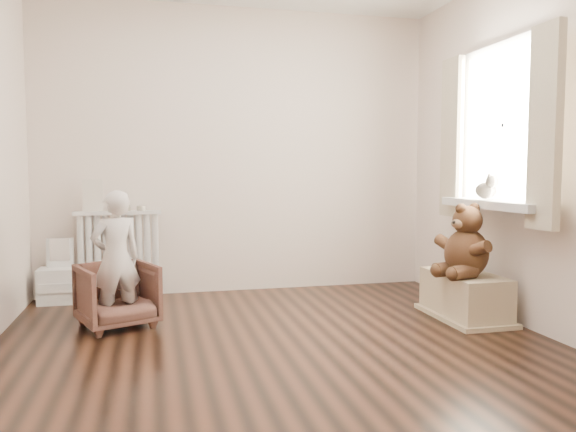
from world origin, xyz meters
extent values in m
cube|color=black|center=(0.00, 0.00, 0.00)|extent=(3.60, 3.60, 0.01)
cube|color=white|center=(0.00, 1.80, 1.30)|extent=(3.60, 0.02, 2.60)
cube|color=white|center=(0.00, -1.80, 1.30)|extent=(3.60, 0.02, 2.60)
cube|color=white|center=(1.80, 0.00, 1.30)|extent=(0.02, 3.60, 2.60)
cube|color=white|center=(1.76, 0.30, 1.45)|extent=(0.03, 0.90, 1.10)
cube|color=silver|center=(1.67, 0.30, 0.87)|extent=(0.22, 1.10, 0.06)
cube|color=beige|center=(1.65, -0.27, 1.39)|extent=(0.06, 0.26, 1.30)
cube|color=beige|center=(1.65, 0.87, 1.39)|extent=(0.06, 0.26, 1.30)
cube|color=silver|center=(-1.07, 1.68, 0.39)|extent=(0.73, 0.14, 0.77)
cube|color=beige|center=(-1.27, 1.68, 0.91)|extent=(0.17, 0.01, 0.28)
cylinder|color=#A59E8C|center=(-1.01, 1.68, 0.80)|extent=(0.09, 0.09, 0.05)
cylinder|color=#A59E8C|center=(-0.87, 1.68, 0.79)|extent=(0.08, 0.08, 0.04)
cube|color=silver|center=(-1.55, 1.65, 0.28)|extent=(0.35, 0.25, 0.54)
imported|color=#4E2E25|center=(-1.03, 0.75, 0.23)|extent=(0.64, 0.65, 0.46)
imported|color=beige|center=(-1.03, 0.70, 0.50)|extent=(0.41, 0.34, 0.96)
cube|color=beige|center=(1.52, 0.40, 0.20)|extent=(0.39, 0.73, 0.34)
camera|label=1|loc=(-0.77, -3.37, 1.11)|focal=35.00mm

